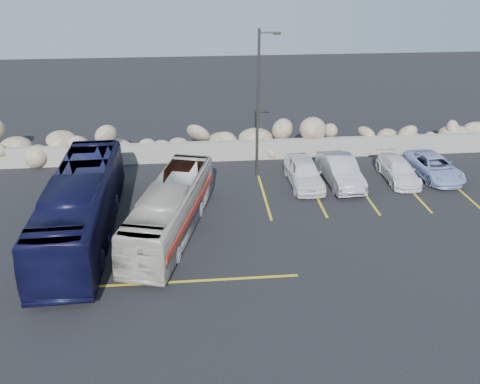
{
  "coord_description": "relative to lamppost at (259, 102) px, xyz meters",
  "views": [
    {
      "loc": [
        -0.58,
        -14.4,
        11.24
      ],
      "look_at": [
        1.06,
        4.0,
        1.84
      ],
      "focal_mm": 35.0,
      "sensor_mm": 36.0,
      "label": 1
    }
  ],
  "objects": [
    {
      "name": "ground",
      "position": [
        -2.56,
        -9.5,
        -4.3
      ],
      "size": [
        90.0,
        90.0,
        0.0
      ],
      "primitive_type": "plane",
      "color": "black",
      "rests_on": "ground"
    },
    {
      "name": "seawall",
      "position": [
        -2.56,
        2.5,
        -3.7
      ],
      "size": [
        60.0,
        0.4,
        1.2
      ],
      "primitive_type": "cube",
      "color": "gray",
      "rests_on": "ground"
    },
    {
      "name": "riprap_pile",
      "position": [
        -2.56,
        3.7,
        -3.0
      ],
      "size": [
        54.0,
        2.8,
        2.6
      ],
      "primitive_type": null,
      "color": "#887259",
      "rests_on": "ground"
    },
    {
      "name": "parking_lines",
      "position": [
        2.09,
        -3.93,
        -4.29
      ],
      "size": [
        18.16,
        9.36,
        0.01
      ],
      "color": "gold",
      "rests_on": "ground"
    },
    {
      "name": "lamppost",
      "position": [
        0.0,
        0.0,
        0.0
      ],
      "size": [
        1.14,
        0.18,
        8.0
      ],
      "color": "#32302C",
      "rests_on": "ground"
    },
    {
      "name": "vintage_bus",
      "position": [
        -4.58,
        -5.6,
        -3.12
      ],
      "size": [
        4.03,
        8.64,
        2.34
      ],
      "primitive_type": "imported",
      "rotation": [
        0.0,
        0.0,
        -0.25
      ],
      "color": "beige",
      "rests_on": "ground"
    },
    {
      "name": "tour_coach",
      "position": [
        -8.45,
        -5.49,
        -2.85
      ],
      "size": [
        2.71,
        10.47,
        2.9
      ],
      "primitive_type": "imported",
      "rotation": [
        0.0,
        0.0,
        0.03
      ],
      "color": "black",
      "rests_on": "ground"
    },
    {
      "name": "car_a",
      "position": [
        2.36,
        -1.28,
        -3.59
      ],
      "size": [
        1.75,
        4.19,
        1.42
      ],
      "primitive_type": "imported",
      "rotation": [
        0.0,
        0.0,
        0.02
      ],
      "color": "white",
      "rests_on": "ground"
    },
    {
      "name": "car_b",
      "position": [
        4.37,
        -1.28,
        -3.57
      ],
      "size": [
        1.75,
        4.48,
        1.45
      ],
      "primitive_type": "imported",
      "rotation": [
        0.0,
        0.0,
        0.05
      ],
      "color": "#B1B1B6",
      "rests_on": "ground"
    },
    {
      "name": "car_c",
      "position": [
        7.71,
        -1.13,
        -3.74
      ],
      "size": [
        1.61,
        3.87,
        1.12
      ],
      "primitive_type": "imported",
      "rotation": [
        0.0,
        0.0,
        -0.01
      ],
      "color": "white",
      "rests_on": "ground"
    },
    {
      "name": "car_d",
      "position": [
        9.87,
        -0.9,
        -3.7
      ],
      "size": [
        2.26,
        4.39,
        1.18
      ],
      "primitive_type": "imported",
      "rotation": [
        0.0,
        0.0,
        0.07
      ],
      "color": "#98A9D8",
      "rests_on": "ground"
    }
  ]
}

